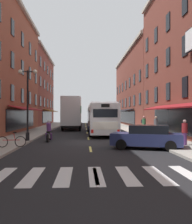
# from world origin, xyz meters

# --- Properties ---
(ground_plane) EXTENTS (34.80, 80.00, 0.10)m
(ground_plane) POSITION_xyz_m (0.00, 0.00, -0.05)
(ground_plane) COLOR black
(lane_centre_dashes) EXTENTS (0.14, 73.90, 0.01)m
(lane_centre_dashes) POSITION_xyz_m (0.00, -0.25, 0.00)
(lane_centre_dashes) COLOR #DBCC4C
(lane_centre_dashes) RESTS_ON ground
(crosswalk_near) EXTENTS (7.10, 2.80, 0.01)m
(crosswalk_near) POSITION_xyz_m (0.00, -10.00, 0.00)
(crosswalk_near) COLOR silver
(crosswalk_near) RESTS_ON ground
(sidewalk_left) EXTENTS (3.00, 80.00, 0.14)m
(sidewalk_left) POSITION_xyz_m (-5.90, 0.00, 0.07)
(sidewalk_left) COLOR #A39E93
(sidewalk_left) RESTS_ON ground
(sidewalk_right) EXTENTS (3.00, 80.00, 0.14)m
(sidewalk_right) POSITION_xyz_m (5.90, 0.00, 0.07)
(sidewalk_right) COLOR #A39E93
(sidewalk_right) RESTS_ON ground
(transit_bus) EXTENTS (2.66, 11.15, 3.20)m
(transit_bus) POSITION_xyz_m (1.40, 7.57, 1.68)
(transit_bus) COLOR silver
(transit_bus) RESTS_ON ground
(box_truck) EXTENTS (2.52, 7.70, 4.29)m
(box_truck) POSITION_xyz_m (-1.95, 14.67, 2.18)
(box_truck) COLOR #B21E19
(box_truck) RESTS_ON ground
(sedan_near) EXTENTS (4.57, 3.00, 1.46)m
(sedan_near) POSITION_xyz_m (3.47, -3.59, 0.74)
(sedan_near) COLOR navy
(sedan_near) RESTS_ON ground
(sedan_mid) EXTENTS (1.98, 4.75, 1.40)m
(sedan_mid) POSITION_xyz_m (-1.92, 23.82, 0.72)
(sedan_mid) COLOR navy
(sedan_mid) RESTS_ON ground
(motorcycle_rider) EXTENTS (0.62, 2.07, 1.66)m
(motorcycle_rider) POSITION_xyz_m (-3.12, 0.95, 0.71)
(motorcycle_rider) COLOR black
(motorcycle_rider) RESTS_ON ground
(bicycle_near) EXTENTS (1.71, 0.48, 0.91)m
(bicycle_near) POSITION_xyz_m (-4.77, -3.43, 0.50)
(bicycle_near) COLOR black
(bicycle_near) RESTS_ON sidewalk_left
(pedestrian_near) EXTENTS (0.43, 0.53, 1.79)m
(pedestrian_near) POSITION_xyz_m (5.60, 5.85, 1.09)
(pedestrian_near) COLOR #B29947
(pedestrian_near) RESTS_ON sidewalk_right
(pedestrian_mid) EXTENTS (0.36, 0.36, 1.80)m
(pedestrian_mid) POSITION_xyz_m (6.01, 3.11, 1.07)
(pedestrian_mid) COLOR maroon
(pedestrian_mid) RESTS_ON sidewalk_right
(pedestrian_far) EXTENTS (0.36, 0.36, 1.64)m
(pedestrian_far) POSITION_xyz_m (6.10, -2.94, 0.98)
(pedestrian_far) COLOR #66387F
(pedestrian_far) RESTS_ON sidewalk_right
(street_lamp_twin) EXTENTS (1.42, 0.32, 5.35)m
(street_lamp_twin) POSITION_xyz_m (-4.62, 0.25, 3.10)
(street_lamp_twin) COLOR black
(street_lamp_twin) RESTS_ON sidewalk_left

